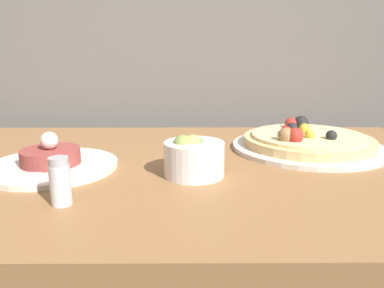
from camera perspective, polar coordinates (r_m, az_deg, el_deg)
dining_table at (r=0.79m, az=-5.56°, el=-10.44°), size 1.28×0.73×0.75m
pizza_plate at (r=0.89m, az=17.16°, el=0.32°), size 0.34×0.34×0.06m
tartare_plate at (r=0.76m, az=-20.66°, el=-2.56°), size 0.25×0.25×0.07m
small_bowl at (r=0.67m, az=0.23°, el=-2.00°), size 0.11×0.11×0.08m
salt_shaker at (r=0.58m, az=-19.47°, el=-5.41°), size 0.03×0.03×0.07m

